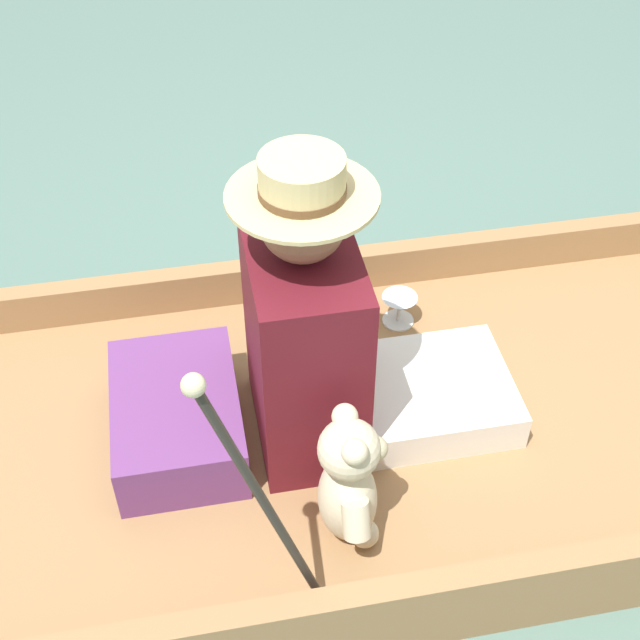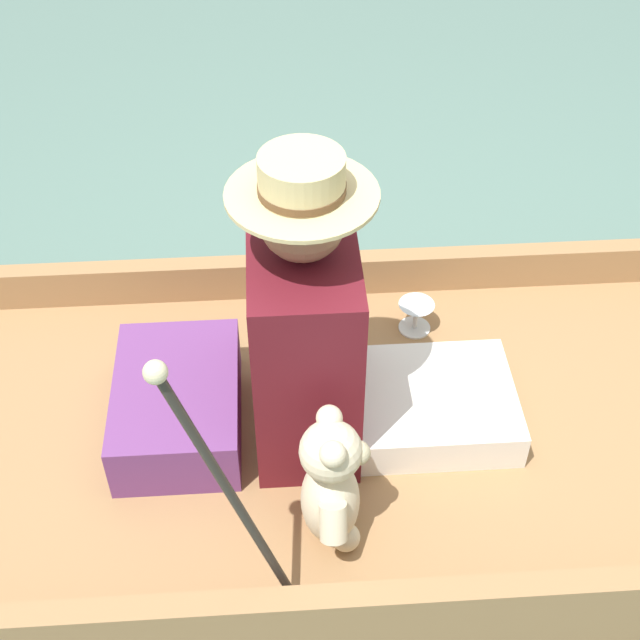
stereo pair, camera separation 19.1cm
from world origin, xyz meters
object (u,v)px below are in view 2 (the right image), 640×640
wine_glass (416,312)px  walking_cane (221,479)px  teddy_bear (332,484)px  seated_person (331,342)px

wine_glass → walking_cane: (0.87, -0.53, 0.40)m
teddy_bear → walking_cane: (0.18, -0.23, 0.28)m
walking_cane → seated_person: bearing=154.1°
seated_person → walking_cane: (0.52, -0.25, 0.16)m
wine_glass → walking_cane: bearing=-31.5°
teddy_bear → walking_cane: size_ratio=0.49×
seated_person → teddy_bear: seated_person is taller
teddy_bear → walking_cane: bearing=-51.9°
seated_person → teddy_bear: size_ratio=2.17×
seated_person → teddy_bear: 0.36m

